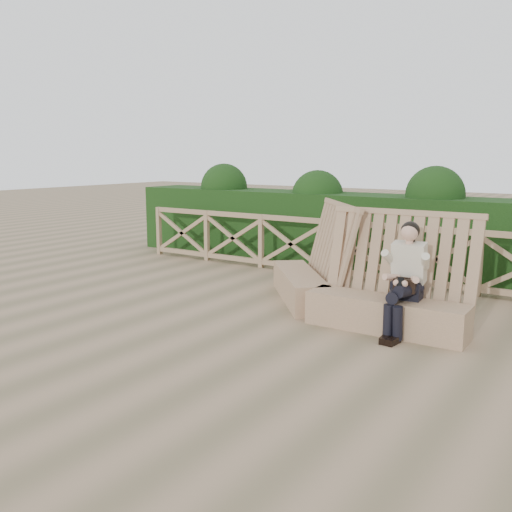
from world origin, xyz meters
The scene contains 5 objects.
ground centered at (0.00, 0.00, 0.00)m, with size 60.00×60.00×0.00m, color brown.
bench centered at (0.76, 1.31, 0.40)m, with size 3.69×2.17×1.59m.
woman centered at (1.83, 0.88, 0.78)m, with size 0.44×0.91×1.46m.
guardrail centered at (0.00, 3.50, 0.55)m, with size 10.10×0.09×1.10m.
hedge centered at (0.00, 4.70, 0.75)m, with size 12.00×1.20×1.50m, color black.
Camera 1 is at (4.27, -6.10, 2.31)m, focal length 40.00 mm.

